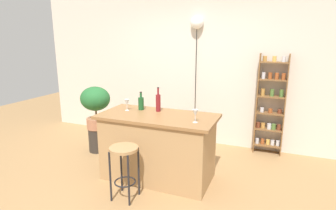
# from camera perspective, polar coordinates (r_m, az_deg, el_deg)

# --- Properties ---
(ground) EXTENTS (12.00, 12.00, 0.00)m
(ground) POSITION_cam_1_polar(r_m,az_deg,el_deg) (3.83, -3.92, -16.52)
(ground) COLOR #A37A4C
(back_wall) EXTENTS (6.40, 0.10, 2.80)m
(back_wall) POSITION_cam_1_polar(r_m,az_deg,el_deg) (5.17, 5.32, 7.71)
(back_wall) COLOR beige
(back_wall) RESTS_ON ground
(kitchen_counter) EXTENTS (1.59, 0.79, 0.92)m
(kitchen_counter) POSITION_cam_1_polar(r_m,az_deg,el_deg) (3.88, -2.08, -8.56)
(kitchen_counter) COLOR #A87F51
(kitchen_counter) RESTS_ON ground
(bar_stool) EXTENTS (0.35, 0.35, 0.67)m
(bar_stool) POSITION_cam_1_polar(r_m,az_deg,el_deg) (3.42, -9.02, -11.20)
(bar_stool) COLOR black
(bar_stool) RESTS_ON ground
(spice_shelf) EXTENTS (0.46, 0.18, 1.69)m
(spice_shelf) POSITION_cam_1_polar(r_m,az_deg,el_deg) (4.89, 20.41, -0.04)
(spice_shelf) COLOR brown
(spice_shelf) RESTS_ON ground
(plant_stool) EXTENTS (0.31, 0.31, 0.41)m
(plant_stool) POSITION_cam_1_polar(r_m,az_deg,el_deg) (5.01, -14.30, -6.90)
(plant_stool) COLOR #2D2823
(plant_stool) RESTS_ON ground
(potted_plant) EXTENTS (0.51, 0.46, 0.73)m
(potted_plant) POSITION_cam_1_polar(r_m,az_deg,el_deg) (4.82, -14.74, 0.40)
(potted_plant) COLOR #A86B4C
(potted_plant) RESTS_ON plant_stool
(bottle_spirits_clear) EXTENTS (0.07, 0.07, 0.35)m
(bottle_spirits_clear) POSITION_cam_1_polar(r_m,az_deg,el_deg) (3.89, -2.04, 0.57)
(bottle_spirits_clear) COLOR maroon
(bottle_spirits_clear) RESTS_ON kitchen_counter
(bottle_sauce_amber) EXTENTS (0.08, 0.08, 0.26)m
(bottle_sauce_amber) POSITION_cam_1_polar(r_m,az_deg,el_deg) (4.00, -5.58, 0.41)
(bottle_sauce_amber) COLOR #194C23
(bottle_sauce_amber) RESTS_ON kitchen_counter
(wine_glass_left) EXTENTS (0.07, 0.07, 0.16)m
(wine_glass_left) POSITION_cam_1_polar(r_m,az_deg,el_deg) (3.38, 5.66, -1.71)
(wine_glass_left) COLOR silver
(wine_glass_left) RESTS_ON kitchen_counter
(wine_glass_center) EXTENTS (0.07, 0.07, 0.16)m
(wine_glass_center) POSITION_cam_1_polar(r_m,az_deg,el_deg) (3.98, -8.49, 0.51)
(wine_glass_center) COLOR silver
(wine_glass_center) RESTS_ON kitchen_counter
(pendant_globe_light) EXTENTS (0.23, 0.23, 2.31)m
(pendant_globe_light) POSITION_cam_1_polar(r_m,az_deg,el_deg) (5.02, 5.98, 16.27)
(pendant_globe_light) COLOR black
(pendant_globe_light) RESTS_ON ground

